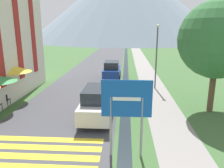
{
  "coord_description": "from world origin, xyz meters",
  "views": [
    {
      "loc": [
        1.19,
        -3.5,
        5.03
      ],
      "look_at": [
        0.32,
        10.0,
        1.57
      ],
      "focal_mm": 35.0,
      "sensor_mm": 36.0,
      "label": 1
    }
  ],
  "objects_px": {
    "streetlamp": "(157,52)",
    "tree_by_path": "(218,40)",
    "road_sign": "(127,106)",
    "cafe_umbrella_rear_yellow": "(14,69)",
    "parked_car_far": "(112,70)",
    "parked_car_near": "(98,102)",
    "cafe_chair_far_left": "(5,99)"
  },
  "relations": [
    {
      "from": "parked_car_near",
      "to": "streetlamp",
      "type": "distance_m",
      "value": 8.11
    },
    {
      "from": "cafe_umbrella_rear_yellow",
      "to": "streetlamp",
      "type": "distance_m",
      "value": 11.08
    },
    {
      "from": "parked_car_far",
      "to": "streetlamp",
      "type": "relative_size",
      "value": 0.78
    },
    {
      "from": "cafe_chair_far_left",
      "to": "parked_car_near",
      "type": "bearing_deg",
      "value": 16.19
    },
    {
      "from": "parked_car_far",
      "to": "streetlamp",
      "type": "height_order",
      "value": "streetlamp"
    },
    {
      "from": "parked_car_near",
      "to": "parked_car_far",
      "type": "distance_m",
      "value": 9.99
    },
    {
      "from": "cafe_chair_far_left",
      "to": "cafe_umbrella_rear_yellow",
      "type": "xyz_separation_m",
      "value": [
        0.06,
        1.39,
        1.75
      ]
    },
    {
      "from": "parked_car_near",
      "to": "cafe_umbrella_rear_yellow",
      "type": "relative_size",
      "value": 1.77
    },
    {
      "from": "road_sign",
      "to": "streetlamp",
      "type": "height_order",
      "value": "streetlamp"
    },
    {
      "from": "parked_car_far",
      "to": "road_sign",
      "type": "bearing_deg",
      "value": -83.99
    },
    {
      "from": "streetlamp",
      "to": "parked_car_near",
      "type": "bearing_deg",
      "value": -121.98
    },
    {
      "from": "cafe_umbrella_rear_yellow",
      "to": "streetlamp",
      "type": "bearing_deg",
      "value": 20.29
    },
    {
      "from": "cafe_chair_far_left",
      "to": "cafe_umbrella_rear_yellow",
      "type": "bearing_deg",
      "value": 116.17
    },
    {
      "from": "cafe_chair_far_left",
      "to": "tree_by_path",
      "type": "distance_m",
      "value": 13.73
    },
    {
      "from": "road_sign",
      "to": "parked_car_far",
      "type": "height_order",
      "value": "road_sign"
    },
    {
      "from": "road_sign",
      "to": "cafe_umbrella_rear_yellow",
      "type": "height_order",
      "value": "road_sign"
    },
    {
      "from": "tree_by_path",
      "to": "cafe_chair_far_left",
      "type": "bearing_deg",
      "value": -179.79
    },
    {
      "from": "cafe_chair_far_left",
      "to": "parked_car_far",
      "type": "bearing_deg",
      "value": 81.72
    },
    {
      "from": "parked_car_near",
      "to": "parked_car_far",
      "type": "relative_size",
      "value": 1.05
    },
    {
      "from": "streetlamp",
      "to": "tree_by_path",
      "type": "height_order",
      "value": "tree_by_path"
    },
    {
      "from": "cafe_umbrella_rear_yellow",
      "to": "parked_car_near",
      "type": "bearing_deg",
      "value": -24.07
    },
    {
      "from": "parked_car_near",
      "to": "streetlamp",
      "type": "xyz_separation_m",
      "value": [
        4.13,
        6.61,
        2.24
      ]
    },
    {
      "from": "road_sign",
      "to": "streetlamp",
      "type": "xyz_separation_m",
      "value": [
        2.49,
        10.52,
        1.02
      ]
    },
    {
      "from": "cafe_chair_far_left",
      "to": "streetlamp",
      "type": "relative_size",
      "value": 0.16
    },
    {
      "from": "parked_car_far",
      "to": "cafe_chair_far_left",
      "type": "xyz_separation_m",
      "value": [
        -6.46,
        -8.6,
        -0.39
      ]
    },
    {
      "from": "streetlamp",
      "to": "tree_by_path",
      "type": "xyz_separation_m",
      "value": [
        2.75,
        -5.17,
        1.24
      ]
    },
    {
      "from": "parked_car_near",
      "to": "tree_by_path",
      "type": "height_order",
      "value": "tree_by_path"
    },
    {
      "from": "road_sign",
      "to": "streetlamp",
      "type": "bearing_deg",
      "value": 76.68
    },
    {
      "from": "parked_car_far",
      "to": "cafe_umbrella_rear_yellow",
      "type": "xyz_separation_m",
      "value": [
        -6.4,
        -7.21,
        1.36
      ]
    },
    {
      "from": "parked_car_near",
      "to": "cafe_chair_far_left",
      "type": "bearing_deg",
      "value": 167.55
    },
    {
      "from": "road_sign",
      "to": "cafe_chair_far_left",
      "type": "distance_m",
      "value": 9.67
    },
    {
      "from": "parked_car_near",
      "to": "cafe_chair_far_left",
      "type": "xyz_separation_m",
      "value": [
        -6.29,
        1.39,
        -0.4
      ]
    }
  ]
}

